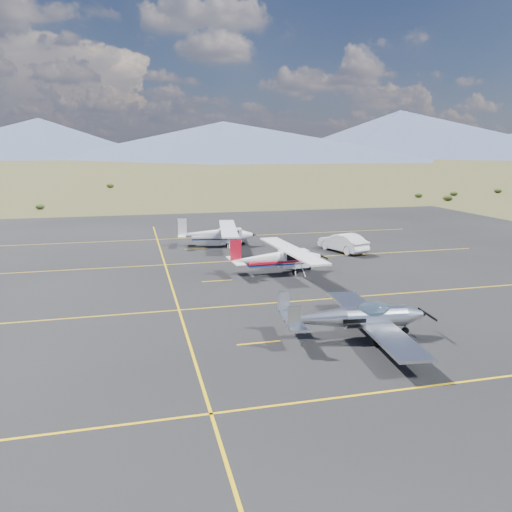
{
  "coord_description": "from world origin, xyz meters",
  "views": [
    {
      "loc": [
        -8.14,
        -23.67,
        8.43
      ],
      "look_at": [
        -0.47,
        7.2,
        1.6
      ],
      "focal_mm": 35.0,
      "sensor_mm": 36.0,
      "label": 1
    }
  ],
  "objects_px": {
    "aircraft_cessna": "(278,257)",
    "aircraft_plain": "(217,234)",
    "sedan": "(343,242)",
    "aircraft_low_wing": "(358,317)"
  },
  "relations": [
    {
      "from": "aircraft_low_wing",
      "to": "aircraft_plain",
      "type": "distance_m",
      "value": 23.38
    },
    {
      "from": "aircraft_cessna",
      "to": "aircraft_plain",
      "type": "relative_size",
      "value": 1.0
    },
    {
      "from": "aircraft_cessna",
      "to": "aircraft_plain",
      "type": "xyz_separation_m",
      "value": [
        -2.45,
        10.74,
        0.0
      ]
    },
    {
      "from": "sedan",
      "to": "aircraft_cessna",
      "type": "bearing_deg",
      "value": 20.34
    },
    {
      "from": "aircraft_cessna",
      "to": "sedan",
      "type": "height_order",
      "value": "aircraft_cessna"
    },
    {
      "from": "aircraft_low_wing",
      "to": "sedan",
      "type": "height_order",
      "value": "aircraft_low_wing"
    },
    {
      "from": "aircraft_low_wing",
      "to": "sedan",
      "type": "xyz_separation_m",
      "value": [
        7.26,
        18.27,
        -0.17
      ]
    },
    {
      "from": "aircraft_cessna",
      "to": "aircraft_low_wing",
      "type": "bearing_deg",
      "value": -93.33
    },
    {
      "from": "aircraft_plain",
      "to": "sedan",
      "type": "relative_size",
      "value": 2.1
    },
    {
      "from": "aircraft_low_wing",
      "to": "sedan",
      "type": "distance_m",
      "value": 19.66
    }
  ]
}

